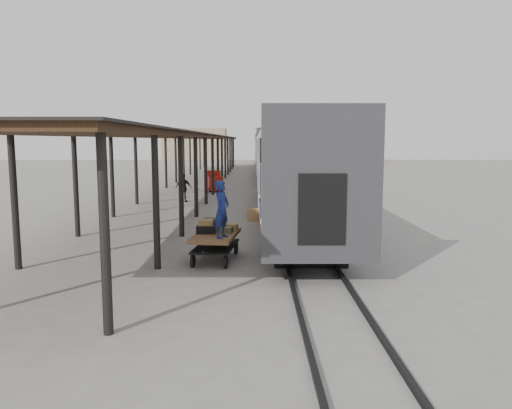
{
  "coord_description": "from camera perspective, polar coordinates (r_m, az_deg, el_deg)",
  "views": [
    {
      "loc": [
        1.5,
        -16.36,
        3.77
      ],
      "look_at": [
        1.56,
        -0.36,
        1.7
      ],
      "focal_mm": 35.0,
      "sensor_mm": 36.0,
      "label": 1
    }
  ],
  "objects": [
    {
      "name": "ground",
      "position": [
        16.86,
        -5.35,
        -5.58
      ],
      "size": [
        160.0,
        160.0,
        0.0
      ],
      "primitive_type": "plane",
      "color": "slate",
      "rests_on": "ground"
    },
    {
      "name": "train",
      "position": [
        50.19,
        1.72,
        6.14
      ],
      "size": [
        3.45,
        76.01,
        4.01
      ],
      "color": "silver",
      "rests_on": "ground"
    },
    {
      "name": "canopy",
      "position": [
        40.66,
        -7.21,
        7.65
      ],
      "size": [
        4.9,
        64.3,
        4.15
      ],
      "color": "#422B19",
      "rests_on": "ground"
    },
    {
      "name": "rails",
      "position": [
        50.53,
        1.71,
        3.16
      ],
      "size": [
        1.54,
        150.0,
        0.12
      ],
      "color": "black",
      "rests_on": "ground"
    },
    {
      "name": "building_far",
      "position": [
        95.18,
        7.38,
        7.45
      ],
      "size": [
        18.0,
        10.0,
        8.0
      ],
      "primitive_type": "cube",
      "color": "tan",
      "rests_on": "ground"
    },
    {
      "name": "building_left",
      "position": [
        99.03,
        -6.94,
        6.88
      ],
      "size": [
        12.0,
        8.0,
        6.0
      ],
      "primitive_type": "cube",
      "color": "tan",
      "rests_on": "ground"
    },
    {
      "name": "baggage_cart",
      "position": [
        15.76,
        -4.64,
        -4.08
      ],
      "size": [
        1.54,
        2.54,
        0.86
      ],
      "rotation": [
        0.0,
        0.0,
        -0.12
      ],
      "color": "brown",
      "rests_on": "ground"
    },
    {
      "name": "suitcase_stack",
      "position": [
        16.03,
        -4.83,
        -2.54
      ],
      "size": [
        1.29,
        1.04,
        0.42
      ],
      "rotation": [
        0.0,
        0.0,
        -0.12
      ],
      "color": "#38383A",
      "rests_on": "baggage_cart"
    },
    {
      "name": "luggage_tug",
      "position": [
        37.18,
        -4.77,
        2.6
      ],
      "size": [
        1.42,
        1.91,
        1.51
      ],
      "rotation": [
        0.0,
        0.0,
        0.24
      ],
      "color": "maroon",
      "rests_on": "ground"
    },
    {
      "name": "porter",
      "position": [
        14.92,
        -3.92,
        -0.54
      ],
      "size": [
        0.63,
        0.74,
        1.72
      ],
      "primitive_type": "imported",
      "rotation": [
        0.0,
        0.0,
        1.15
      ],
      "color": "navy",
      "rests_on": "baggage_cart"
    },
    {
      "name": "pedestrian",
      "position": [
        30.73,
        -8.28,
        1.9
      ],
      "size": [
        1.1,
        0.64,
        1.76
      ],
      "primitive_type": "imported",
      "rotation": [
        0.0,
        0.0,
        2.93
      ],
      "color": "black",
      "rests_on": "ground"
    }
  ]
}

